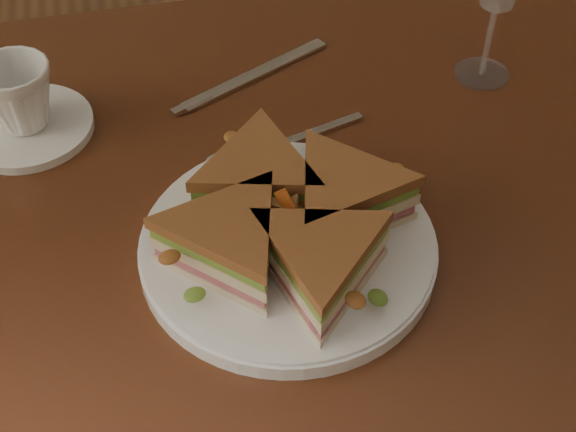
{
  "coord_description": "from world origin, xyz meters",
  "views": [
    {
      "loc": [
        -0.14,
        -0.53,
        1.3
      ],
      "look_at": [
        -0.03,
        -0.05,
        0.8
      ],
      "focal_mm": 50.0,
      "sensor_mm": 36.0,
      "label": 1
    }
  ],
  "objects_px": {
    "knife": "(246,79)",
    "saucer": "(27,127)",
    "sandwich_wedges": "(288,220)",
    "spoon": "(248,155)",
    "plate": "(288,248)",
    "coffee_cup": "(18,96)",
    "table": "(307,273)"
  },
  "relations": [
    {
      "from": "sandwich_wedges",
      "to": "spoon",
      "type": "xyz_separation_m",
      "value": [
        -0.01,
        0.14,
        -0.04
      ]
    },
    {
      "from": "knife",
      "to": "saucer",
      "type": "height_order",
      "value": "saucer"
    },
    {
      "from": "table",
      "to": "coffee_cup",
      "type": "xyz_separation_m",
      "value": [
        -0.26,
        0.18,
        0.15
      ]
    },
    {
      "from": "sandwich_wedges",
      "to": "knife",
      "type": "distance_m",
      "value": 0.27
    },
    {
      "from": "sandwich_wedges",
      "to": "spoon",
      "type": "height_order",
      "value": "sandwich_wedges"
    },
    {
      "from": "knife",
      "to": "coffee_cup",
      "type": "xyz_separation_m",
      "value": [
        -0.24,
        -0.03,
        0.04
      ]
    },
    {
      "from": "spoon",
      "to": "knife",
      "type": "relative_size",
      "value": 0.9
    },
    {
      "from": "sandwich_wedges",
      "to": "spoon",
      "type": "distance_m",
      "value": 0.14
    },
    {
      "from": "table",
      "to": "saucer",
      "type": "bearing_deg",
      "value": 146.13
    },
    {
      "from": "plate",
      "to": "saucer",
      "type": "xyz_separation_m",
      "value": [
        -0.23,
        0.23,
        -0.0
      ]
    },
    {
      "from": "spoon",
      "to": "coffee_cup",
      "type": "height_order",
      "value": "coffee_cup"
    },
    {
      "from": "plate",
      "to": "knife",
      "type": "relative_size",
      "value": 1.36
    },
    {
      "from": "knife",
      "to": "coffee_cup",
      "type": "bearing_deg",
      "value": 161.64
    },
    {
      "from": "plate",
      "to": "sandwich_wedges",
      "type": "xyz_separation_m",
      "value": [
        0.0,
        -0.0,
        0.04
      ]
    },
    {
      "from": "coffee_cup",
      "to": "knife",
      "type": "bearing_deg",
      "value": 4.32
    },
    {
      "from": "sandwich_wedges",
      "to": "saucer",
      "type": "distance_m",
      "value": 0.33
    },
    {
      "from": "spoon",
      "to": "coffee_cup",
      "type": "distance_m",
      "value": 0.24
    },
    {
      "from": "plate",
      "to": "knife",
      "type": "distance_m",
      "value": 0.27
    },
    {
      "from": "sandwich_wedges",
      "to": "plate",
      "type": "bearing_deg",
      "value": 135.0
    },
    {
      "from": "plate",
      "to": "spoon",
      "type": "distance_m",
      "value": 0.14
    },
    {
      "from": "plate",
      "to": "sandwich_wedges",
      "type": "bearing_deg",
      "value": -45.0
    },
    {
      "from": "plate",
      "to": "spoon",
      "type": "height_order",
      "value": "plate"
    },
    {
      "from": "saucer",
      "to": "sandwich_wedges",
      "type": "bearing_deg",
      "value": -44.88
    },
    {
      "from": "spoon",
      "to": "saucer",
      "type": "bearing_deg",
      "value": 140.62
    },
    {
      "from": "knife",
      "to": "table",
      "type": "bearing_deg",
      "value": -110.8
    },
    {
      "from": "plate",
      "to": "saucer",
      "type": "bearing_deg",
      "value": 135.12
    },
    {
      "from": "sandwich_wedges",
      "to": "coffee_cup",
      "type": "height_order",
      "value": "coffee_cup"
    },
    {
      "from": "table",
      "to": "knife",
      "type": "xyz_separation_m",
      "value": [
        -0.02,
        0.21,
        0.1
      ]
    },
    {
      "from": "table",
      "to": "spoon",
      "type": "height_order",
      "value": "spoon"
    },
    {
      "from": "saucer",
      "to": "coffee_cup",
      "type": "distance_m",
      "value": 0.04
    },
    {
      "from": "sandwich_wedges",
      "to": "knife",
      "type": "bearing_deg",
      "value": 87.61
    },
    {
      "from": "spoon",
      "to": "coffee_cup",
      "type": "xyz_separation_m",
      "value": [
        -0.22,
        0.1,
        0.04
      ]
    }
  ]
}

